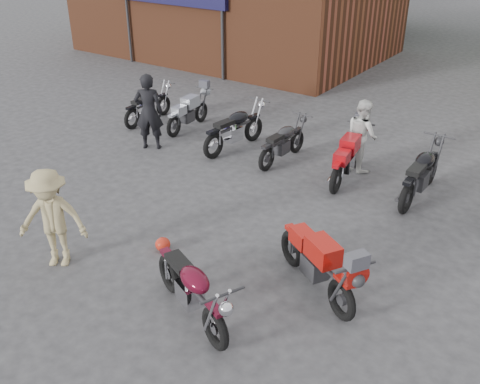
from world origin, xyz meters
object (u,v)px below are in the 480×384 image
Objects in this scene: row_bike_0 at (148,103)px; person_tan at (52,219)px; person_dark at (149,112)px; row_bike_1 at (188,110)px; row_bike_5 at (422,171)px; row_bike_3 at (283,140)px; row_bike_4 at (348,155)px; sportbike at (318,260)px; person_light at (362,135)px; helmet at (163,244)px; vintage_motorcycle at (191,286)px; row_bike_2 at (235,126)px.

person_tan is at bearing -151.99° from row_bike_0.
person_dark is 1.04× the size of row_bike_1.
row_bike_5 is at bearing -98.87° from row_bike_1.
row_bike_3 is (3.17, 1.23, -0.43)m from person_dark.
row_bike_0 is at bearing -77.10° from person_dark.
row_bike_4 is (2.59, 5.83, -0.30)m from person_tan.
sportbike is 1.11× the size of row_bike_3.
person_tan is (-2.58, -6.56, 0.05)m from person_light.
row_bike_5 is at bearing 56.54° from helmet.
vintage_motorcycle is at bearing -135.30° from row_bike_0.
row_bike_1 is 1.00× the size of row_bike_3.
row_bike_3 is (-3.03, 4.01, -0.06)m from sportbike.
sportbike is 5.91m from row_bike_2.
row_bike_3 is at bearing 93.40° from helmet.
row_bike_2 reaches higher than row_bike_0.
row_bike_5 reaches higher than helmet.
person_dark is 1.04× the size of row_bike_3.
row_bike_1 is 0.92× the size of row_bike_4.
row_bike_0 is (-7.58, 4.17, -0.05)m from sportbike.
person_light is (-0.18, 6.32, 0.24)m from vintage_motorcycle.
person_dark reaches higher than row_bike_3.
row_bike_0 is 3.19m from row_bike_2.
person_light is 7.05m from person_tan.
person_light is at bearing 136.88° from sportbike.
person_light is 3.14m from row_bike_2.
helmet is 0.15× the size of row_bike_0.
row_bike_5 is (6.47, 1.26, -0.35)m from person_dark.
vintage_motorcycle is 1.15× the size of person_tan.
row_bike_0 is 7.86m from row_bike_5.
helmet is 0.16× the size of person_light.
person_tan reaches higher than vintage_motorcycle.
helmet is 1.92m from person_tan.
person_tan is 0.85× the size of row_bike_2.
row_bike_0 is 4.56m from row_bike_3.
row_bike_1 is 0.89× the size of row_bike_2.
sportbike is 1.11× the size of row_bike_1.
sportbike reaches higher than row_bike_3.
person_light is 4.95m from row_bike_1.
row_bike_1 reaches higher than helmet.
row_bike_4 is at bearing 92.16° from row_bike_5.
sportbike is (1.18, 1.62, 0.01)m from vintage_motorcycle.
person_tan is 0.96× the size of row_bike_3.
person_light reaches higher than row_bike_3.
vintage_motorcycle reaches higher than row_bike_4.
person_tan is at bearing -165.28° from row_bike_1.
row_bike_3 is at bearing 157.84° from sportbike.
vintage_motorcycle reaches higher than row_bike_3.
sportbike is 4.90m from person_light.
row_bike_2 reaches higher than row_bike_4.
helmet is 5.52m from row_bike_5.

